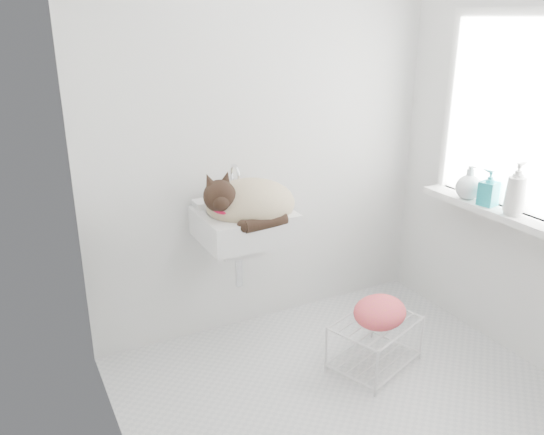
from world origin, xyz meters
name	(u,v)px	position (x,y,z in m)	size (l,w,h in m)	color
floor	(353,403)	(0.00, 0.00, 0.00)	(2.20, 2.00, 0.02)	silver
back_wall	(265,126)	(0.00, 1.00, 1.25)	(2.20, 0.02, 2.50)	silver
right_wall	(541,140)	(1.10, 0.00, 1.25)	(0.02, 2.00, 2.50)	silver
left_wall	(109,201)	(-1.10, 0.00, 1.25)	(0.02, 2.00, 2.50)	silver
window_glass	(510,115)	(1.09, 0.20, 1.35)	(0.01, 0.80, 1.00)	white
window_frame	(508,115)	(1.07, 0.20, 1.35)	(0.04, 0.90, 1.10)	white
windowsill	(487,208)	(1.01, 0.20, 0.83)	(0.16, 0.88, 0.04)	white
sink	(244,211)	(-0.26, 0.74, 0.85)	(0.50, 0.43, 0.20)	white
faucet	(230,178)	(-0.26, 0.92, 0.99)	(0.18, 0.13, 0.18)	silver
cat	(247,204)	(-0.25, 0.72, 0.89)	(0.55, 0.48, 0.32)	beige
wire_rack	(375,342)	(0.29, 0.22, 0.15)	(0.46, 0.32, 0.28)	silver
towel	(379,318)	(0.29, 0.20, 0.31)	(0.33, 0.24, 0.14)	orange
bottle_a	(512,214)	(1.00, 0.03, 0.85)	(0.09, 0.09, 0.24)	silver
bottle_b	(487,205)	(1.00, 0.20, 0.85)	(0.09, 0.09, 0.20)	teal
bottle_c	(467,198)	(1.00, 0.35, 0.85)	(0.15, 0.15, 0.19)	silver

